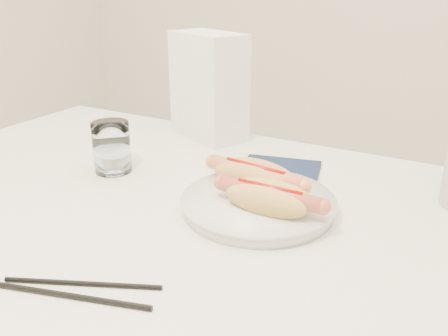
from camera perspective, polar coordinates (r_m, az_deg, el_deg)
The scene contains 9 objects.
table at distance 0.80m, azimuth -6.32°, elevation -8.29°, with size 1.20×0.80×0.75m.
plate at distance 0.75m, azimuth 4.11°, elevation -4.50°, with size 0.23×0.23×0.02m, color silver.
hotdog_left at distance 0.77m, azimuth 3.74°, elevation -1.12°, with size 0.18×0.09×0.05m.
hotdog_right at distance 0.70m, azimuth 5.46°, elevation -3.63°, with size 0.16×0.07×0.04m.
water_glass at distance 0.91m, azimuth -13.34°, elevation 2.45°, with size 0.07×0.07×0.10m, color white.
chopstick_near at distance 0.61m, azimuth -16.61°, elevation -13.14°, with size 0.01×0.01×0.19m, color black.
chopstick_far at distance 0.59m, azimuth -18.72°, elevation -14.22°, with size 0.01×0.01×0.22m, color black.
napkin_box at distance 1.07m, azimuth -1.86°, elevation 9.78°, with size 0.17×0.10×0.23m, color white.
navy_napkin at distance 0.89m, azimuth 6.56°, elevation -0.54°, with size 0.15×0.15×0.01m, color #121E3B.
Camera 1 is at (0.41, -0.56, 1.09)m, focal length 38.05 mm.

